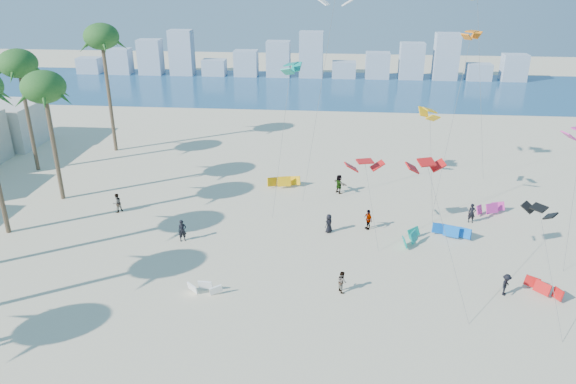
{
  "coord_description": "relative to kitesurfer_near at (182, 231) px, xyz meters",
  "views": [
    {
      "loc": [
        6.4,
        -21.58,
        20.74
      ],
      "look_at": [
        3.0,
        16.0,
        4.5
      ],
      "focal_mm": 33.91,
      "sensor_mm": 36.0,
      "label": 1
    }
  ],
  "objects": [
    {
      "name": "distant_skyline",
      "position": [
        4.22,
        66.15,
        2.19
      ],
      "size": [
        85.0,
        3.0,
        8.4
      ],
      "color": "#9EADBF",
      "rests_on": "ground"
    },
    {
      "name": "grounded_kites",
      "position": [
        17.17,
        3.26,
        -0.43
      ],
      "size": [
        25.3,
        19.82,
        1.05
      ],
      "color": "white",
      "rests_on": "ground"
    },
    {
      "name": "kitesurfers_far",
      "position": [
        11.83,
        4.57,
        -0.03
      ],
      "size": [
        31.73,
        17.72,
        1.85
      ],
      "color": "black",
      "rests_on": "ground"
    },
    {
      "name": "kitesurfer_near",
      "position": [
        0.0,
        0.0,
        0.0
      ],
      "size": [
        0.78,
        0.67,
        1.8
      ],
      "primitive_type": "imported",
      "rotation": [
        0.0,
        0.0,
        0.44
      ],
      "color": "black",
      "rests_on": "ground"
    },
    {
      "name": "ocean",
      "position": [
        5.41,
        56.15,
        -0.89
      ],
      "size": [
        220.0,
        220.0,
        0.0
      ],
      "primitive_type": "plane",
      "color": "navy",
      "rests_on": "ground"
    },
    {
      "name": "kitesurfer_mid",
      "position": [
        12.62,
        -6.04,
        -0.14
      ],
      "size": [
        0.82,
        0.91,
        1.52
      ],
      "primitive_type": "imported",
      "rotation": [
        0.0,
        0.0,
        1.98
      ],
      "color": "gray",
      "rests_on": "ground"
    },
    {
      "name": "flying_kites",
      "position": [
        20.15,
        6.96,
        10.92
      ],
      "size": [
        29.68,
        30.09,
        18.58
      ],
      "color": "red",
      "rests_on": "ground"
    }
  ]
}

